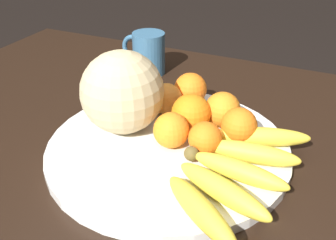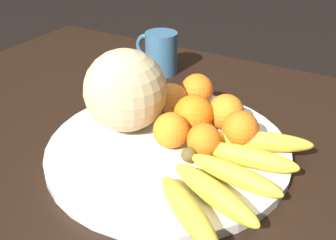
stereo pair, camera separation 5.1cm
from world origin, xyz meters
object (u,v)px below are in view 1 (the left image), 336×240
at_px(fruit_bowl, 168,148).
at_px(orange_front_left, 223,110).
at_px(melon, 122,92).
at_px(orange_top_small, 191,113).
at_px(orange_back_right, 190,89).
at_px(orange_front_right, 167,99).
at_px(orange_back_left, 171,130).
at_px(banana_bunch, 236,169).
at_px(orange_side_extra, 205,138).
at_px(kitchen_table, 147,190).
at_px(ceramic_mug, 148,53).
at_px(orange_mid_center, 239,126).

height_order(fruit_bowl, orange_front_left, orange_front_left).
distance_m(melon, orange_top_small, 0.13).
distance_m(orange_front_left, orange_back_right, 0.10).
distance_m(orange_front_right, orange_back_left, 0.12).
xyz_separation_m(banana_bunch, orange_front_left, (0.07, -0.14, 0.02)).
bearing_deg(orange_side_extra, kitchen_table, 8.06).
bearing_deg(orange_side_extra, fruit_bowl, 3.23).
bearing_deg(orange_top_small, orange_front_left, -138.07).
relative_size(banana_bunch, orange_front_right, 5.12).
xyz_separation_m(melon, orange_front_left, (-0.16, -0.09, -0.04)).
relative_size(orange_top_small, ceramic_mug, 0.60).
height_order(orange_back_right, orange_top_small, orange_top_small).
distance_m(kitchen_table, orange_back_left, 0.15).
relative_size(kitchen_table, orange_front_left, 18.68).
bearing_deg(kitchen_table, banana_bunch, 169.69).
bearing_deg(orange_front_left, orange_back_left, 59.89).
distance_m(orange_back_left, orange_top_small, 0.06).
xyz_separation_m(orange_back_left, ceramic_mug, (0.20, -0.30, 0.00)).
bearing_deg(orange_side_extra, ceramic_mug, -48.88).
relative_size(banana_bunch, orange_front_left, 4.74).
relative_size(fruit_bowl, melon, 2.82).
relative_size(orange_back_left, orange_top_small, 0.87).
height_order(kitchen_table, banana_bunch, banana_bunch).
xyz_separation_m(kitchen_table, orange_mid_center, (-0.15, -0.07, 0.14)).
bearing_deg(orange_front_left, banana_bunch, 115.47).
bearing_deg(orange_front_left, orange_front_right, -0.16).
xyz_separation_m(fruit_bowl, orange_back_left, (-0.01, 0.00, 0.04)).
xyz_separation_m(fruit_bowl, orange_mid_center, (-0.11, -0.06, 0.04)).
height_order(melon, orange_mid_center, melon).
bearing_deg(orange_side_extra, banana_bunch, 145.60).
xyz_separation_m(orange_front_right, orange_top_small, (-0.07, 0.04, 0.01)).
xyz_separation_m(orange_front_left, orange_back_left, (0.06, 0.10, -0.00)).
relative_size(melon, orange_mid_center, 2.36).
distance_m(orange_front_left, orange_side_extra, 0.10).
relative_size(orange_front_right, orange_mid_center, 0.97).
bearing_deg(fruit_bowl, orange_top_small, -107.79).
bearing_deg(fruit_bowl, kitchen_table, 16.00).
bearing_deg(melon, orange_mid_center, -167.35).
xyz_separation_m(kitchen_table, orange_side_extra, (-0.11, -0.02, 0.14)).
relative_size(fruit_bowl, orange_front_left, 6.35).
xyz_separation_m(orange_back_right, ceramic_mug, (0.17, -0.14, 0.00)).
height_order(melon, orange_back_right, melon).
relative_size(orange_front_right, ceramic_mug, 0.52).
height_order(melon, orange_front_right, melon).
xyz_separation_m(orange_mid_center, orange_side_extra, (0.04, 0.06, -0.00)).
distance_m(orange_back_right, orange_side_extra, 0.18).
xyz_separation_m(fruit_bowl, orange_top_small, (-0.02, -0.06, 0.04)).
distance_m(banana_bunch, orange_front_right, 0.24).
bearing_deg(kitchen_table, orange_side_extra, -171.94).
relative_size(fruit_bowl, orange_side_extra, 7.48).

